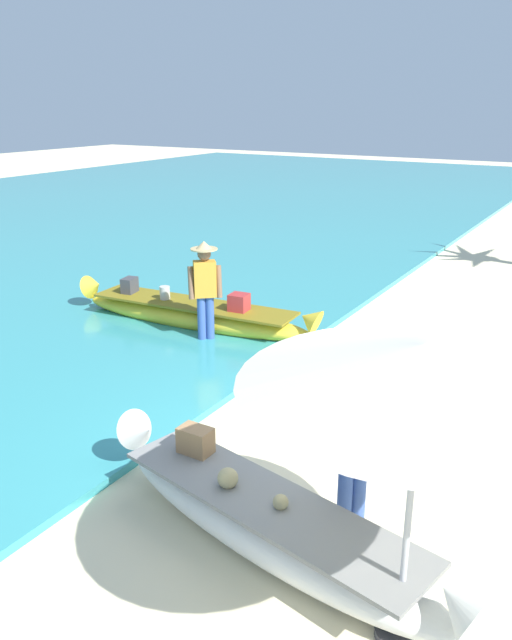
# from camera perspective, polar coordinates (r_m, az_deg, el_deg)

# --- Properties ---
(ground_plane) EXTENTS (80.00, 80.00, 0.00)m
(ground_plane) POSITION_cam_1_polar(r_m,az_deg,el_deg) (7.42, 4.46, -12.74)
(ground_plane) COLOR beige
(sea) EXTENTS (24.00, 56.00, 0.10)m
(sea) POSITION_cam_1_polar(r_m,az_deg,el_deg) (21.67, -19.14, 7.76)
(sea) COLOR teal
(sea) RESTS_ON ground
(boat_white_foreground) EXTENTS (4.05, 1.52, 0.82)m
(boat_white_foreground) POSITION_cam_1_polar(r_m,az_deg,el_deg) (6.03, 0.91, -17.58)
(boat_white_foreground) COLOR white
(boat_white_foreground) RESTS_ON ground
(boat_yellow_midground) EXTENTS (4.91, 1.08, 0.78)m
(boat_yellow_midground) POSITION_cam_1_polar(r_m,az_deg,el_deg) (11.48, -5.64, 0.55)
(boat_yellow_midground) COLOR yellow
(boat_yellow_midground) RESTS_ON ground
(person_vendor_hatted) EXTENTS (0.55, 0.51, 1.76)m
(person_vendor_hatted) POSITION_cam_1_polar(r_m,az_deg,el_deg) (10.50, -4.57, 3.05)
(person_vendor_hatted) COLOR #3D5BA8
(person_vendor_hatted) RESTS_ON ground
(person_tourist_customer) EXTENTS (0.50, 0.54, 1.62)m
(person_tourist_customer) POSITION_cam_1_polar(r_m,az_deg,el_deg) (5.95, 8.74, -11.27)
(person_tourist_customer) COLOR #3D5BA8
(person_tourist_customer) RESTS_ON ground
(patio_umbrella_large) EXTENTS (2.48, 2.48, 2.41)m
(patio_umbrella_large) POSITION_cam_1_polar(r_m,az_deg,el_deg) (4.33, 14.60, -4.11)
(patio_umbrella_large) COLOR #B7B7BC
(patio_umbrella_large) RESTS_ON ground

